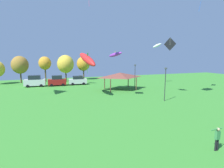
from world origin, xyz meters
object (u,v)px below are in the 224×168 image
Objects in this scene: parked_car_leftmost at (35,81)px; light_post_1 at (135,75)px; light_post_0 at (165,82)px; treeline_tree_3 at (66,64)px; parked_car_second_from_left at (57,81)px; treeline_tree_2 at (45,63)px; kite_flying_5 at (170,44)px; kite_flying_2 at (157,45)px; kite_flying_8 at (115,54)px; person_standing_near_foreground at (217,137)px; treeline_tree_1 at (20,65)px; treeline_tree_4 at (83,64)px; kite_flying_10 at (87,59)px; parked_car_third_from_left at (78,80)px; park_pavilion at (120,75)px.

parked_car_leftmost is 0.88× the size of light_post_1.
treeline_tree_3 is (-12.42, 27.79, 1.88)m from light_post_0.
treeline_tree_2 reaches higher than parked_car_second_from_left.
kite_flying_5 is at bearing -40.95° from parked_car_second_from_left.
light_post_1 reaches higher than parked_car_second_from_left.
light_post_1 is at bearing -26.02° from parked_car_leftmost.
kite_flying_2 reaches higher than kite_flying_8.
person_standing_near_foreground is 0.43× the size of parked_car_second_from_left.
treeline_tree_1 is at bearing -179.41° from treeline_tree_2.
treeline_tree_1 is 1.02× the size of treeline_tree_4.
parked_car_leftmost is (-9.48, 14.11, -5.16)m from kite_flying_10.
kite_flying_2 is at bearing -22.48° from treeline_tree_1.
treeline_tree_3 reaches higher than light_post_0.
treeline_tree_1 is (-3.87, 7.85, 3.48)m from parked_car_leftmost.
parked_car_third_from_left is (-19.21, 5.37, -8.62)m from kite_flying_2.
parked_car_third_from_left is 15.13m from light_post_1.
person_standing_near_foreground is 35.08m from parked_car_third_from_left.
person_standing_near_foreground is 26.66m from kite_flying_8.
light_post_1 is 21.70m from treeline_tree_3.
light_post_1 is (-0.05, 10.04, 0.03)m from light_post_0.
treeline_tree_2 is at bearing 77.54° from parked_car_leftmost.
light_post_1 is at bearing -34.09° from parked_car_second_from_left.
parked_car_second_from_left is 12.94m from treeline_tree_4.
kite_flying_5 is 7.95m from light_post_0.
kite_flying_8 is at bearing 106.70° from light_post_0.
light_post_0 is at bearing -65.92° from treeline_tree_3.
person_standing_near_foreground is 0.26× the size of treeline_tree_1.
kite_flying_5 is at bearing -14.47° from kite_flying_10.
light_post_0 is 0.75× the size of treeline_tree_2.
kite_flying_2 reaches higher than treeline_tree_2.
kite_flying_2 is at bearing 48.24° from person_standing_near_foreground.
treeline_tree_4 is (-3.31, 18.22, -2.56)m from kite_flying_8.
parked_car_third_from_left is at bearing 164.39° from kite_flying_2.
parked_car_second_from_left is at bearing 90.02° from person_standing_near_foreground.
kite_flying_2 is 0.44× the size of kite_flying_10.
kite_flying_8 is 18.70m from treeline_tree_4.
kite_flying_5 reaches higher than kite_flying_8.
kite_flying_2 is 0.35× the size of treeline_tree_3.
kite_flying_8 reaches higher than kite_flying_10.
treeline_tree_3 is (2.74, 6.77, 3.66)m from parked_car_second_from_left.
light_post_0 is at bearing -58.80° from treeline_tree_2.
kite_flying_2 is 13.18m from kite_flying_5.
person_standing_near_foreground is 46.96m from treeline_tree_1.
kite_flying_5 reaches higher than light_post_0.
treeline_tree_2 is 1.00× the size of treeline_tree_4.
park_pavilion is (17.29, -10.01, 1.78)m from parked_car_leftmost.
kite_flying_10 is at bearing -152.27° from park_pavilion.
kite_flying_2 is 30.43m from treeline_tree_2.
kite_flying_2 is 36.00m from treeline_tree_1.
parked_car_leftmost reaches higher than parked_car_third_from_left.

